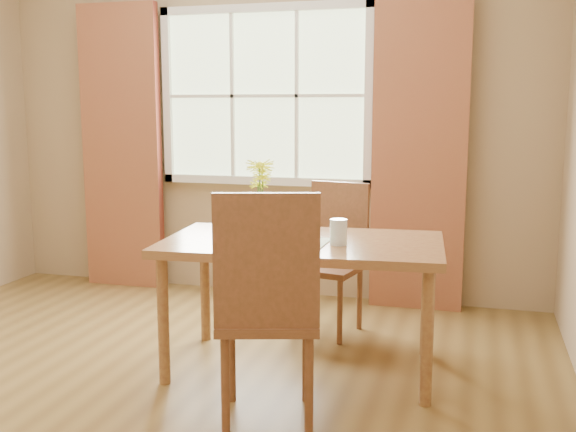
% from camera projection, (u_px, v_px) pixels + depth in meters
% --- Properties ---
extents(room, '(4.24, 3.84, 2.74)m').
position_uv_depth(room, '(147.00, 122.00, 3.23)').
color(room, brown).
rests_on(room, ground).
extents(window, '(1.62, 0.06, 1.32)m').
position_uv_depth(window, '(265.00, 96.00, 4.99)').
color(window, beige).
rests_on(window, room).
extents(curtain_left, '(0.65, 0.08, 2.20)m').
position_uv_depth(curtain_left, '(122.00, 148.00, 5.27)').
color(curtain_left, '#5F2116').
rests_on(curtain_left, room).
extents(curtain_right, '(0.65, 0.08, 2.20)m').
position_uv_depth(curtain_right, '(419.00, 154.00, 4.66)').
color(curtain_right, '#5F2116').
rests_on(curtain_right, room).
extents(dining_table, '(1.54, 0.94, 0.72)m').
position_uv_depth(dining_table, '(302.00, 254.00, 3.60)').
color(dining_table, olive).
rests_on(dining_table, room).
extents(chair_near, '(0.55, 0.55, 1.07)m').
position_uv_depth(chair_near, '(267.00, 300.00, 2.93)').
color(chair_near, brown).
rests_on(chair_near, room).
extents(chair_far, '(0.47, 0.47, 0.95)m').
position_uv_depth(chair_far, '(333.00, 250.00, 4.28)').
color(chair_far, brown).
rests_on(chair_far, room).
extents(placemat, '(0.45, 0.33, 0.01)m').
position_uv_depth(placemat, '(283.00, 242.00, 3.52)').
color(placemat, beige).
rests_on(placemat, dining_table).
extents(plate, '(0.33, 0.33, 0.01)m').
position_uv_depth(plate, '(279.00, 242.00, 3.47)').
color(plate, '#73C731').
rests_on(plate, placemat).
extents(croissant_sandwich, '(0.19, 0.17, 0.12)m').
position_uv_depth(croissant_sandwich, '(284.00, 229.00, 3.49)').
color(croissant_sandwich, '#F49353').
rests_on(croissant_sandwich, plate).
extents(water_glass, '(0.09, 0.09, 0.13)m').
position_uv_depth(water_glass, '(338.00, 233.00, 3.46)').
color(water_glass, silver).
rests_on(water_glass, dining_table).
extents(flower_vase, '(0.17, 0.17, 0.41)m').
position_uv_depth(flower_vase, '(260.00, 187.00, 3.82)').
color(flower_vase, silver).
rests_on(flower_vase, dining_table).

